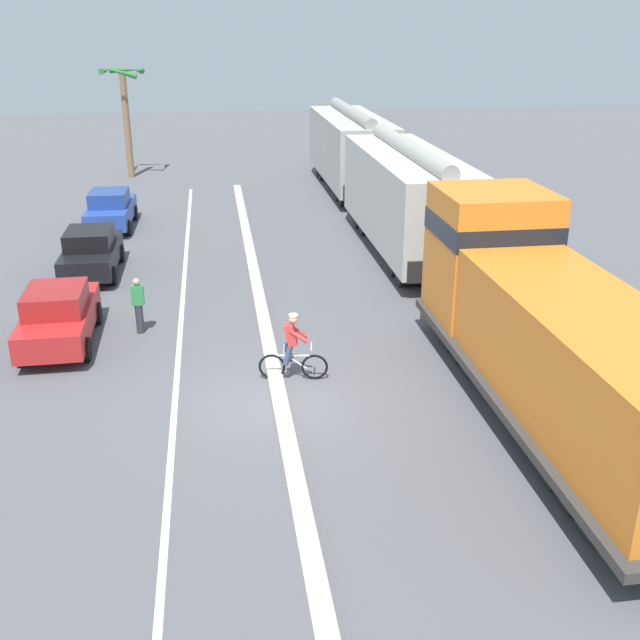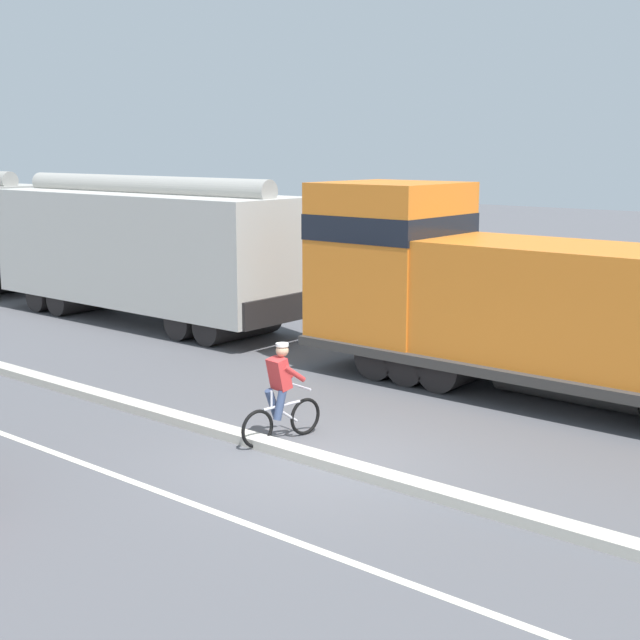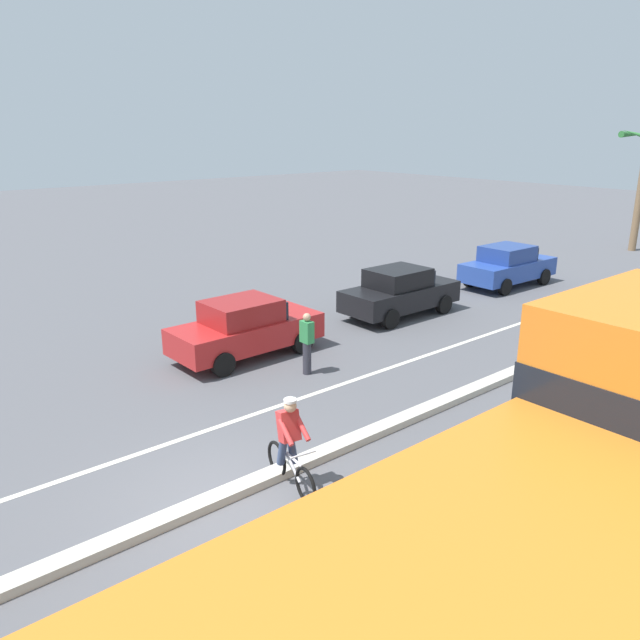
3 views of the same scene
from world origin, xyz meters
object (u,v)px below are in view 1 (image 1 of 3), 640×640
object	(u,v)px
parked_car_blue	(111,209)
pedestrian_by_cars	(138,305)
parked_car_black	(91,251)
palm_tree_near	(125,99)
cyclist	(292,349)
hopper_car_middle	(351,149)
locomotive	(543,330)
parked_car_red	(59,316)
hopper_car_lead	(408,198)

from	to	relation	value
parked_car_blue	pedestrian_by_cars	size ratio (longest dim) A/B	2.61
parked_car_black	parked_car_blue	world-z (taller)	same
parked_car_blue	palm_tree_near	size ratio (longest dim) A/B	0.70
cyclist	hopper_car_middle	bearing A→B (deg)	75.97
locomotive	parked_car_red	world-z (taller)	locomotive
parked_car_red	palm_tree_near	world-z (taller)	palm_tree_near
locomotive	cyclist	world-z (taller)	locomotive
locomotive	parked_car_red	size ratio (longest dim) A/B	2.75
hopper_car_lead	cyclist	distance (m)	11.63
parked_car_red	locomotive	bearing A→B (deg)	-23.75
locomotive	parked_car_blue	distance (m)	20.88
cyclist	locomotive	bearing A→B (deg)	-19.77
parked_car_red	pedestrian_by_cars	xyz separation A→B (m)	(2.08, 0.47, 0.03)
parked_car_red	parked_car_black	size ratio (longest dim) A/B	1.01
hopper_car_middle	parked_car_red	size ratio (longest dim) A/B	2.51
parked_car_black	pedestrian_by_cars	size ratio (longest dim) A/B	2.59
hopper_car_lead	cyclist	xyz separation A→B (m)	(-5.45, -10.20, -1.26)
hopper_car_middle	palm_tree_near	bearing A→B (deg)	156.76
hopper_car_lead	parked_car_blue	distance (m)	12.68
parked_car_black	locomotive	bearing A→B (deg)	-44.27
locomotive	parked_car_red	bearing A→B (deg)	156.25
hopper_car_lead	parked_car_red	size ratio (longest dim) A/B	2.51
parked_car_black	pedestrian_by_cars	world-z (taller)	same
locomotive	pedestrian_by_cars	world-z (taller)	locomotive
hopper_car_middle	pedestrian_by_cars	world-z (taller)	hopper_car_middle
pedestrian_by_cars	locomotive	bearing A→B (deg)	-30.44
parked_car_blue	cyclist	distance (m)	16.59
locomotive	pedestrian_by_cars	distance (m)	10.93
parked_car_blue	pedestrian_by_cars	xyz separation A→B (m)	(2.08, -11.90, 0.03)
hopper_car_middle	cyclist	xyz separation A→B (m)	(-5.45, -21.80, -1.26)
parked_car_red	pedestrian_by_cars	size ratio (longest dim) A/B	2.61
parked_car_red	cyclist	world-z (taller)	cyclist
hopper_car_lead	parked_car_red	xyz separation A→B (m)	(-11.46, -7.11, -1.26)
parked_car_black	palm_tree_near	xyz separation A→B (m)	(-0.21, 17.62, 3.45)
locomotive	parked_car_blue	size ratio (longest dim) A/B	2.74
parked_car_red	parked_car_black	bearing A→B (deg)	89.61
palm_tree_near	pedestrian_by_cars	size ratio (longest dim) A/B	3.74
locomotive	hopper_car_lead	size ratio (longest dim) A/B	1.10
parked_car_black	pedestrian_by_cars	bearing A→B (deg)	-70.08
hopper_car_middle	locomotive	bearing A→B (deg)	-90.00
hopper_car_lead	palm_tree_near	world-z (taller)	palm_tree_near
locomotive	palm_tree_near	size ratio (longest dim) A/B	1.91
parked_car_blue	cyclist	world-z (taller)	cyclist
parked_car_black	pedestrian_by_cars	distance (m)	5.97
locomotive	palm_tree_near	xyz separation A→B (m)	(-11.63, 28.75, 2.47)
locomotive	parked_car_black	world-z (taller)	locomotive
parked_car_red	parked_car_black	xyz separation A→B (m)	(0.04, 6.09, 0.00)
hopper_car_lead	hopper_car_middle	world-z (taller)	same
hopper_car_middle	parked_car_blue	bearing A→B (deg)	-151.06
locomotive	hopper_car_lead	distance (m)	12.16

